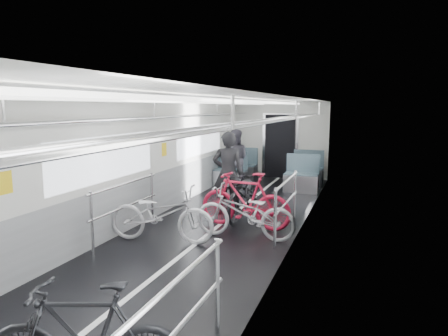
{
  "coord_description": "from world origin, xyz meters",
  "views": [
    {
      "loc": [
        2.58,
        -5.52,
        2.25
      ],
      "look_at": [
        0.0,
        1.68,
        1.07
      ],
      "focal_mm": 32.0,
      "sensor_mm": 36.0,
      "label": 1
    }
  ],
  "objects_px": {
    "person_standing": "(228,173)",
    "bike_aisle": "(244,194)",
    "bike_right_mid": "(245,213)",
    "person_seated": "(235,159)",
    "bike_left_far": "(161,214)",
    "bike_right_far": "(245,200)"
  },
  "relations": [
    {
      "from": "person_standing",
      "to": "person_seated",
      "type": "relative_size",
      "value": 1.06
    },
    {
      "from": "person_standing",
      "to": "bike_right_far",
      "type": "bearing_deg",
      "value": 109.29
    },
    {
      "from": "person_standing",
      "to": "person_seated",
      "type": "xyz_separation_m",
      "value": [
        -0.7,
        2.58,
        -0.05
      ]
    },
    {
      "from": "bike_left_far",
      "to": "person_seated",
      "type": "xyz_separation_m",
      "value": [
        -0.22,
        4.61,
        0.35
      ]
    },
    {
      "from": "person_standing",
      "to": "bike_aisle",
      "type": "bearing_deg",
      "value": 147.25
    },
    {
      "from": "bike_right_mid",
      "to": "person_standing",
      "type": "height_order",
      "value": "person_standing"
    },
    {
      "from": "bike_right_mid",
      "to": "person_standing",
      "type": "relative_size",
      "value": 1.0
    },
    {
      "from": "bike_right_mid",
      "to": "person_seated",
      "type": "distance_m",
      "value": 4.28
    },
    {
      "from": "person_seated",
      "to": "bike_left_far",
      "type": "bearing_deg",
      "value": 77.25
    },
    {
      "from": "bike_aisle",
      "to": "person_standing",
      "type": "xyz_separation_m",
      "value": [
        -0.38,
        0.1,
        0.38
      ]
    },
    {
      "from": "bike_aisle",
      "to": "person_standing",
      "type": "bearing_deg",
      "value": 164.97
    },
    {
      "from": "bike_right_mid",
      "to": "bike_aisle",
      "type": "bearing_deg",
      "value": -163.82
    },
    {
      "from": "bike_left_far",
      "to": "bike_right_far",
      "type": "distance_m",
      "value": 1.64
    },
    {
      "from": "person_standing",
      "to": "person_seated",
      "type": "bearing_deg",
      "value": -92.84
    },
    {
      "from": "bike_right_far",
      "to": "person_seated",
      "type": "height_order",
      "value": "person_seated"
    },
    {
      "from": "bike_left_far",
      "to": "bike_right_far",
      "type": "relative_size",
      "value": 1.03
    },
    {
      "from": "bike_left_far",
      "to": "bike_aisle",
      "type": "height_order",
      "value": "bike_aisle"
    },
    {
      "from": "bike_right_mid",
      "to": "person_seated",
      "type": "xyz_separation_m",
      "value": [
        -1.49,
        3.99,
        0.36
      ]
    },
    {
      "from": "bike_left_far",
      "to": "person_standing",
      "type": "bearing_deg",
      "value": -20.6
    },
    {
      "from": "bike_right_mid",
      "to": "bike_aisle",
      "type": "distance_m",
      "value": 1.38
    },
    {
      "from": "bike_right_far",
      "to": "bike_right_mid",
      "type": "bearing_deg",
      "value": 20.71
    },
    {
      "from": "bike_right_mid",
      "to": "person_standing",
      "type": "distance_m",
      "value": 1.67
    }
  ]
}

